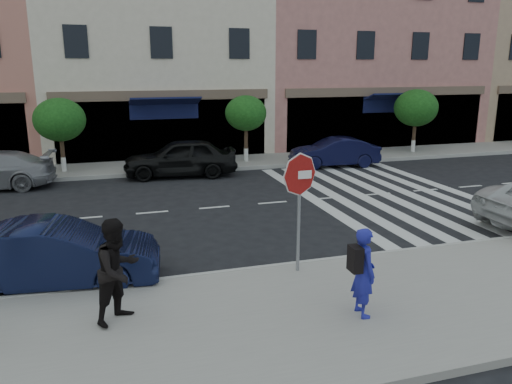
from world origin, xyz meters
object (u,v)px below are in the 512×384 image
Objects in this scene: stop_sign at (300,187)px; photographer at (364,272)px; car_far_right at (334,152)px; car_far_mid at (180,158)px; walker at (118,270)px; car_near_mid at (56,254)px.

photographer is at bearing -79.66° from stop_sign.
car_far_mid is at bearing -84.39° from car_far_right.
photographer is 4.27m from walker.
car_far_mid is 1.16× the size of car_far_right.
walker is 0.40× the size of car_far_mid.
photographer is 6.24m from car_near_mid.
car_near_mid is 0.91× the size of car_far_mid.
stop_sign is 2.45m from photographer.
car_far_mid is (4.08, 9.94, 0.10)m from car_near_mid.
car_near_mid is at bearing -16.30° from car_far_mid.
photographer is 0.35× the size of car_far_mid.
walker reaches higher than car_far_mid.
car_far_mid is (-1.26, 13.17, -0.17)m from photographer.
photographer is 0.41× the size of car_far_right.
car_far_mid is 7.03m from car_far_right.
photographer is 0.88× the size of walker.
stop_sign is 12.69m from car_far_right.
photographer is at bearing 11.45° from car_far_mid.
car_far_right is (11.10, 9.97, -0.03)m from car_near_mid.
stop_sign is 0.56× the size of car_far_mid.
stop_sign is 5.25m from car_near_mid.
walker is 2.50m from car_near_mid.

